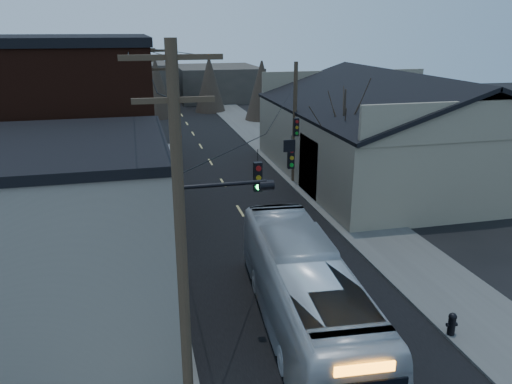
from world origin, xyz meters
TOP-DOWN VIEW (x-y plane):
  - road_surface at (0.00, 30.00)m, footprint 9.00×110.00m
  - sidewalk_left at (-6.50, 30.00)m, footprint 4.00×110.00m
  - sidewalk_right at (6.50, 30.00)m, footprint 4.00×110.00m
  - building_clapboard at (-9.00, 9.00)m, footprint 8.00×8.00m
  - building_brick at (-10.00, 20.00)m, footprint 10.00×12.00m
  - building_left_far at (-9.50, 36.00)m, footprint 9.00×14.00m
  - warehouse at (13.00, 25.00)m, footprint 16.16×20.60m
  - building_far_left at (-6.00, 65.00)m, footprint 10.00×12.00m
  - building_far_right at (7.00, 70.00)m, footprint 12.00×14.00m
  - bare_tree at (6.50, 20.00)m, footprint 0.40×0.40m
  - utility_lines at (-3.11, 24.14)m, footprint 11.24×45.28m
  - bus at (-0.38, 7.09)m, footprint 3.59×11.86m
  - parked_car at (-3.00, 33.72)m, footprint 1.63×3.82m
  - fire_hydrant at (4.70, 5.42)m, footprint 0.41×0.30m

SIDE VIEW (x-z plane):
  - road_surface at x=0.00m, z-range 0.00..0.02m
  - sidewalk_left at x=-6.50m, z-range 0.00..0.12m
  - sidewalk_right at x=6.50m, z-range 0.00..0.12m
  - fire_hydrant at x=4.70m, z-range 0.15..1.02m
  - parked_car at x=-3.00m, z-range 0.00..1.23m
  - bus at x=-0.38m, z-range 0.00..3.26m
  - building_far_right at x=7.00m, z-range 0.00..5.00m
  - warehouse at x=13.00m, z-range -1.17..6.56m
  - building_far_left at x=-6.00m, z-range 0.00..6.00m
  - building_clapboard at x=-9.00m, z-range 0.00..7.00m
  - building_left_far at x=-9.50m, z-range 0.00..7.00m
  - bare_tree at x=6.50m, z-range 0.00..7.20m
  - utility_lines at x=-3.11m, z-range -0.30..10.20m
  - building_brick at x=-10.00m, z-range 0.00..10.00m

